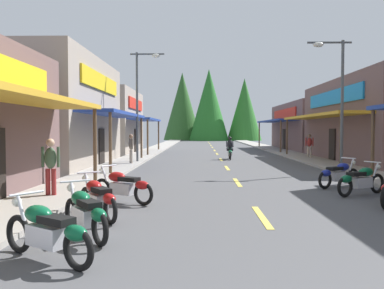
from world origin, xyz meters
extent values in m
cube|color=#4C4C4F|center=(0.00, 30.51, -0.05)|extent=(9.69, 91.01, 0.10)
cube|color=#9E9991|center=(-5.93, 30.51, 0.06)|extent=(2.18, 91.01, 0.12)
cube|color=#9E9991|center=(5.93, 30.51, 0.06)|extent=(2.18, 91.01, 0.12)
cube|color=#E0C64C|center=(0.00, 8.59, 0.01)|extent=(0.16, 2.40, 0.01)
cube|color=#E0C64C|center=(0.00, 14.61, 0.01)|extent=(0.16, 2.40, 0.01)
cube|color=#E0C64C|center=(0.00, 20.32, 0.01)|extent=(0.16, 2.40, 0.01)
cube|color=#E0C64C|center=(0.00, 26.18, 0.01)|extent=(0.16, 2.40, 0.01)
cube|color=#E0C64C|center=(0.00, 32.48, 0.01)|extent=(0.16, 2.40, 0.01)
cube|color=#E0C64C|center=(0.00, 37.87, 0.01)|extent=(0.16, 2.40, 0.01)
cube|color=#E0C64C|center=(0.00, 44.50, 0.01)|extent=(0.16, 2.40, 0.01)
cube|color=#E0C64C|center=(0.00, 50.26, 0.01)|extent=(0.16, 2.40, 0.01)
cube|color=#E0C64C|center=(0.00, 56.93, 0.01)|extent=(0.16, 2.40, 0.01)
cube|color=#E0C64C|center=(0.00, 63.39, 0.01)|extent=(0.16, 2.40, 0.01)
cube|color=gold|center=(-6.12, 9.87, 2.90)|extent=(1.80, 9.18, 0.16)
cylinder|color=brown|center=(-5.42, 14.25, 1.41)|extent=(0.14, 0.14, 2.82)
cube|color=gray|center=(-11.21, 21.54, 3.01)|extent=(8.38, 10.89, 6.01)
cube|color=navy|center=(-6.12, 21.54, 2.90)|extent=(1.80, 9.80, 0.16)
cylinder|color=brown|center=(-5.42, 16.84, 1.41)|extent=(0.14, 0.14, 2.82)
cylinder|color=brown|center=(-5.42, 26.24, 1.41)|extent=(0.14, 0.14, 2.82)
cube|color=yellow|center=(-6.96, 21.54, 4.69)|extent=(0.10, 7.62, 0.90)
cube|color=black|center=(-6.98, 21.54, 1.05)|extent=(0.08, 1.10, 2.10)
cube|color=gray|center=(-10.46, 33.53, 2.70)|extent=(6.87, 9.42, 5.41)
cube|color=navy|center=(-6.12, 33.53, 2.90)|extent=(1.80, 8.48, 0.16)
cylinder|color=brown|center=(-5.42, 29.49, 1.41)|extent=(0.14, 0.14, 2.82)
cylinder|color=brown|center=(-5.42, 37.56, 1.41)|extent=(0.14, 0.14, 2.82)
cube|color=red|center=(-6.96, 33.53, 4.22)|extent=(0.10, 6.59, 0.90)
cube|color=black|center=(-6.98, 33.53, 1.05)|extent=(0.08, 1.10, 2.10)
cylinder|color=brown|center=(5.42, 15.19, 1.41)|extent=(0.14, 0.14, 2.82)
cube|color=gold|center=(6.12, 24.70, 2.90)|extent=(1.80, 12.31, 0.16)
cylinder|color=brown|center=(5.42, 18.75, 1.41)|extent=(0.14, 0.14, 2.82)
cylinder|color=brown|center=(5.42, 30.65, 1.41)|extent=(0.14, 0.14, 2.82)
cube|color=#197FCC|center=(6.96, 24.70, 4.08)|extent=(0.10, 9.57, 0.90)
cube|color=black|center=(6.98, 24.70, 1.05)|extent=(0.08, 1.10, 2.10)
cube|color=brown|center=(11.10, 39.10, 2.31)|extent=(8.15, 13.88, 4.62)
cube|color=navy|center=(6.12, 39.10, 2.90)|extent=(1.80, 12.50, 0.16)
cylinder|color=brown|center=(5.42, 33.05, 1.41)|extent=(0.14, 0.14, 2.82)
cylinder|color=brown|center=(5.42, 45.15, 1.41)|extent=(0.14, 0.14, 2.82)
cube|color=red|center=(6.96, 39.10, 3.61)|extent=(0.10, 9.72, 0.90)
cube|color=black|center=(6.98, 39.10, 1.05)|extent=(0.08, 1.10, 2.10)
cylinder|color=#474C51|center=(-5.25, 23.34, 3.35)|extent=(0.14, 0.14, 6.69)
cylinder|color=#474C51|center=(-4.62, 23.34, 6.59)|extent=(2.06, 0.10, 0.10)
ellipsoid|color=silver|center=(-4.09, 23.34, 6.49)|extent=(0.50, 0.30, 0.24)
cylinder|color=#474C51|center=(5.25, 18.15, 3.11)|extent=(0.14, 0.14, 6.22)
cylinder|color=#474C51|center=(4.62, 18.15, 6.12)|extent=(2.06, 0.10, 0.10)
ellipsoid|color=silver|center=(4.09, 18.15, 6.02)|extent=(0.50, 0.30, 0.24)
torus|color=black|center=(4.25, 12.11, 0.32)|extent=(0.60, 0.41, 0.64)
torus|color=black|center=(2.95, 11.36, 0.32)|extent=(0.60, 0.41, 0.64)
cube|color=silver|center=(3.60, 11.74, 0.40)|extent=(0.75, 0.59, 0.32)
ellipsoid|color=#0C5933|center=(3.77, 11.84, 0.72)|extent=(0.64, 0.56, 0.28)
cube|color=black|center=(3.38, 11.61, 0.68)|extent=(0.66, 0.54, 0.12)
ellipsoid|color=#0C5933|center=(2.99, 11.39, 0.55)|extent=(0.50, 0.43, 0.24)
cylinder|color=silver|center=(4.14, 12.05, 0.65)|extent=(0.35, 0.24, 0.71)
cylinder|color=silver|center=(4.03, 11.99, 1.02)|extent=(0.33, 0.54, 0.04)
sphere|color=white|center=(4.27, 12.13, 0.85)|extent=(0.16, 0.16, 0.16)
torus|color=black|center=(4.12, 13.81, 0.32)|extent=(0.59, 0.43, 0.64)
torus|color=black|center=(2.86, 13.00, 0.32)|extent=(0.59, 0.43, 0.64)
cube|color=silver|center=(3.49, 13.40, 0.40)|extent=(0.74, 0.62, 0.32)
ellipsoid|color=navy|center=(3.66, 13.51, 0.72)|extent=(0.64, 0.57, 0.28)
cube|color=black|center=(3.28, 13.27, 0.68)|extent=(0.66, 0.56, 0.12)
ellipsoid|color=navy|center=(2.90, 13.02, 0.55)|extent=(0.50, 0.44, 0.24)
cylinder|color=silver|center=(4.01, 13.74, 0.65)|extent=(0.34, 0.25, 0.71)
cylinder|color=silver|center=(3.91, 13.68, 1.02)|extent=(0.36, 0.53, 0.04)
sphere|color=white|center=(4.14, 13.83, 0.85)|extent=(0.16, 0.16, 0.16)
torus|color=black|center=(-4.47, 5.80, 0.32)|extent=(0.59, 0.44, 0.64)
torus|color=black|center=(-3.22, 4.98, 0.32)|extent=(0.59, 0.44, 0.64)
cube|color=silver|center=(-3.84, 5.39, 0.40)|extent=(0.74, 0.62, 0.32)
ellipsoid|color=#0C5933|center=(-4.01, 5.50, 0.72)|extent=(0.64, 0.58, 0.28)
cube|color=black|center=(-3.63, 5.25, 0.68)|extent=(0.66, 0.56, 0.12)
ellipsoid|color=#0C5933|center=(-3.26, 5.00, 0.55)|extent=(0.50, 0.44, 0.24)
cylinder|color=silver|center=(-4.36, 5.73, 0.65)|extent=(0.34, 0.25, 0.71)
cylinder|color=silver|center=(-4.26, 5.66, 1.02)|extent=(0.36, 0.52, 0.04)
sphere|color=white|center=(-4.49, 5.82, 0.85)|extent=(0.16, 0.16, 0.16)
torus|color=black|center=(-4.10, 7.39, 0.32)|extent=(0.46, 0.57, 0.64)
torus|color=black|center=(-3.21, 6.18, 0.32)|extent=(0.46, 0.57, 0.64)
cube|color=silver|center=(-3.65, 6.79, 0.40)|extent=(0.64, 0.73, 0.32)
ellipsoid|color=#0C5933|center=(-3.77, 6.95, 0.72)|extent=(0.59, 0.64, 0.28)
cube|color=black|center=(-3.50, 6.59, 0.68)|extent=(0.58, 0.65, 0.12)
ellipsoid|color=#0C5933|center=(-3.24, 6.22, 0.55)|extent=(0.45, 0.50, 0.24)
cylinder|color=silver|center=(-4.02, 7.29, 0.65)|extent=(0.27, 0.33, 0.71)
cylinder|color=silver|center=(-3.95, 7.19, 1.02)|extent=(0.51, 0.39, 0.04)
sphere|color=white|center=(-4.12, 7.41, 0.85)|extent=(0.16, 0.16, 0.16)
torus|color=black|center=(-4.26, 9.00, 0.32)|extent=(0.46, 0.58, 0.64)
torus|color=black|center=(-3.39, 7.78, 0.32)|extent=(0.46, 0.58, 0.64)
cube|color=silver|center=(-3.83, 8.39, 0.40)|extent=(0.64, 0.73, 0.32)
ellipsoid|color=#A51414|center=(-3.94, 8.55, 0.72)|extent=(0.59, 0.64, 0.28)
cube|color=black|center=(-3.68, 8.19, 0.68)|extent=(0.58, 0.65, 0.12)
ellipsoid|color=#A51414|center=(-3.42, 7.82, 0.55)|extent=(0.45, 0.50, 0.24)
cylinder|color=silver|center=(-4.19, 8.89, 0.65)|extent=(0.27, 0.34, 0.71)
cylinder|color=silver|center=(-4.12, 8.80, 1.02)|extent=(0.51, 0.38, 0.04)
sphere|color=white|center=(-4.28, 9.02, 0.85)|extent=(0.16, 0.16, 0.16)
torus|color=black|center=(-4.27, 10.69, 0.32)|extent=(0.60, 0.41, 0.64)
torus|color=black|center=(-2.97, 9.93, 0.32)|extent=(0.60, 0.41, 0.64)
cube|color=silver|center=(-3.62, 10.31, 0.40)|extent=(0.75, 0.59, 0.32)
ellipsoid|color=#A51414|center=(-3.79, 10.41, 0.72)|extent=(0.64, 0.56, 0.28)
cube|color=black|center=(-3.41, 10.18, 0.68)|extent=(0.66, 0.54, 0.12)
ellipsoid|color=#A51414|center=(-3.02, 9.96, 0.55)|extent=(0.50, 0.43, 0.24)
cylinder|color=silver|center=(-4.16, 10.62, 0.65)|extent=(0.35, 0.24, 0.71)
cylinder|color=silver|center=(-4.05, 10.56, 1.02)|extent=(0.34, 0.54, 0.04)
sphere|color=white|center=(-4.29, 10.70, 0.85)|extent=(0.16, 0.16, 0.16)
torus|color=black|center=(0.65, 27.24, 0.32)|extent=(0.12, 0.64, 0.64)
torus|color=black|center=(0.59, 25.74, 0.32)|extent=(0.12, 0.64, 0.64)
cube|color=silver|center=(0.62, 26.49, 0.40)|extent=(0.31, 0.71, 0.32)
ellipsoid|color=#0C5933|center=(0.63, 26.69, 0.72)|extent=(0.34, 0.57, 0.28)
cube|color=black|center=(0.61, 26.24, 0.68)|extent=(0.30, 0.61, 0.12)
ellipsoid|color=#0C5933|center=(0.59, 25.79, 0.55)|extent=(0.26, 0.45, 0.24)
cylinder|color=silver|center=(0.64, 27.11, 0.65)|extent=(0.07, 0.37, 0.71)
cylinder|color=silver|center=(0.64, 26.99, 1.02)|extent=(0.60, 0.06, 0.04)
sphere|color=white|center=(0.65, 27.27, 0.85)|extent=(0.16, 0.16, 0.16)
ellipsoid|color=black|center=(0.62, 26.34, 1.05)|extent=(0.39, 0.39, 0.64)
sphere|color=black|center=(0.62, 26.39, 1.45)|extent=(0.24, 0.24, 0.24)
cylinder|color=black|center=(0.46, 26.52, 0.70)|extent=(0.16, 0.43, 0.24)
cylinder|color=black|center=(0.42, 26.65, 1.05)|extent=(0.12, 0.51, 0.40)
cylinder|color=black|center=(0.78, 26.50, 0.70)|extent=(0.16, 0.43, 0.24)
cylinder|color=black|center=(0.83, 26.63, 1.05)|extent=(0.12, 0.51, 0.40)
cylinder|color=#B2A599|center=(6.17, 27.28, 0.43)|extent=(0.14, 0.14, 0.85)
cylinder|color=#B2A599|center=(6.32, 27.19, 0.43)|extent=(0.14, 0.14, 0.85)
ellipsoid|color=maroon|center=(6.24, 27.23, 1.16)|extent=(0.44, 0.40, 0.61)
cylinder|color=maroon|center=(6.03, 27.35, 1.19)|extent=(0.09, 0.09, 0.58)
cylinder|color=maroon|center=(6.46, 27.12, 1.19)|extent=(0.09, 0.09, 0.58)
sphere|color=#8C664C|center=(6.24, 27.23, 1.59)|extent=(0.23, 0.23, 0.23)
cylinder|color=maroon|center=(-5.76, 10.88, 0.45)|extent=(0.14, 0.14, 0.90)
cylinder|color=maroon|center=(-5.94, 10.90, 0.45)|extent=(0.14, 0.14, 0.90)
ellipsoid|color=#3F593F|center=(-5.85, 10.89, 1.21)|extent=(0.38, 0.29, 0.63)
cylinder|color=#3F593F|center=(-5.61, 10.87, 1.25)|extent=(0.09, 0.09, 0.60)
cylinder|color=#3F593F|center=(-6.09, 10.91, 1.25)|extent=(0.09, 0.09, 0.60)
sphere|color=tan|center=(-5.85, 10.89, 1.66)|extent=(0.24, 0.24, 0.24)
cylinder|color=#B2A599|center=(-5.34, 21.84, 0.45)|extent=(0.14, 0.14, 0.89)
cylinder|color=#B2A599|center=(-5.42, 22.00, 0.45)|extent=(0.14, 0.14, 0.89)
ellipsoid|color=#726659|center=(-5.38, 21.92, 1.21)|extent=(0.39, 0.44, 0.63)
cylinder|color=#726659|center=(-5.28, 21.70, 1.24)|extent=(0.09, 0.09, 0.60)
cylinder|color=#726659|center=(-5.49, 22.13, 1.24)|extent=(0.09, 0.09, 0.60)
sphere|color=#8C664C|center=(-5.38, 21.92, 1.66)|extent=(0.24, 0.24, 0.24)
cone|color=#276823|center=(6.90, 73.43, 5.76)|extent=(6.45, 6.45, 11.52)
cone|color=#236823|center=(0.28, 73.12, 6.61)|extent=(7.40, 7.40, 13.22)
cone|color=#275623|center=(-4.38, 80.60, 5.33)|extent=(5.97, 5.97, 10.66)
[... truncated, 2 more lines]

